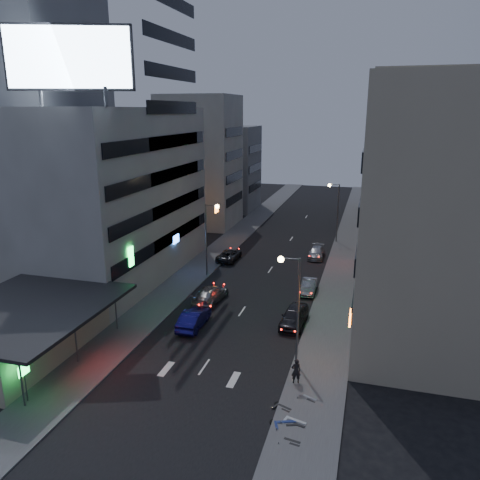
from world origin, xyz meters
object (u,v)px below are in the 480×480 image
at_px(parked_car_right_far, 316,253).
at_px(scooter_black_b, 293,402).
at_px(parked_car_right_near, 294,316).
at_px(scooter_silver_b, 318,393).
at_px(scooter_blue, 297,411).
at_px(person, 296,371).
at_px(road_car_blue, 194,319).
at_px(parked_car_right_mid, 309,286).
at_px(scooter_black_a, 302,434).
at_px(parked_car_left, 229,255).
at_px(scooter_silver_a, 308,414).
at_px(road_car_silver, 210,294).

relative_size(parked_car_right_far, scooter_black_b, 2.80).
distance_m(parked_car_right_near, scooter_silver_b, 10.88).
bearing_deg(scooter_blue, person, -10.31).
height_order(parked_car_right_near, road_car_blue, parked_car_right_near).
distance_m(parked_car_right_mid, scooter_black_b, 19.64).
relative_size(parked_car_right_mid, scooter_black_a, 2.44).
distance_m(parked_car_left, person, 27.36).
relative_size(scooter_black_a, scooter_silver_a, 0.83).
bearing_deg(parked_car_right_mid, person, -86.82).
relative_size(person, scooter_silver_b, 1.10).
distance_m(road_car_silver, scooter_black_a, 20.84).
height_order(road_car_silver, scooter_silver_a, road_car_silver).
bearing_deg(parked_car_left, scooter_silver_b, 118.75).
bearing_deg(scooter_silver_a, scooter_black_a, -167.79).
bearing_deg(scooter_silver_b, road_car_blue, 78.01).
xyz_separation_m(scooter_silver_a, scooter_blue, (-0.68, 0.11, -0.00)).
distance_m(parked_car_right_near, parked_car_left, 18.88).
bearing_deg(parked_car_right_far, parked_car_right_mid, -87.55).
height_order(parked_car_right_near, person, person).
bearing_deg(scooter_silver_b, scooter_black_a, -163.01).
height_order(road_car_blue, scooter_silver_a, road_car_blue).
relative_size(parked_car_right_far, scooter_blue, 2.29).
relative_size(road_car_blue, scooter_black_a, 2.86).
bearing_deg(scooter_black_b, road_car_blue, 70.22).
xyz_separation_m(parked_car_right_mid, road_car_blue, (-8.25, -10.47, 0.11)).
bearing_deg(person, scooter_silver_a, 86.79).
distance_m(parked_car_left, road_car_blue, 18.47).
bearing_deg(scooter_black_b, scooter_silver_a, -112.63).
relative_size(parked_car_right_mid, road_car_blue, 0.85).
relative_size(scooter_black_a, scooter_black_b, 1.01).
bearing_deg(road_car_silver, parked_car_right_mid, -146.11).
height_order(parked_car_right_near, scooter_silver_b, parked_car_right_near).
bearing_deg(parked_car_right_mid, scooter_blue, -85.87).
bearing_deg(person, road_car_blue, -54.40).
relative_size(parked_car_left, scooter_black_b, 3.00).
height_order(parked_car_right_near, parked_car_right_mid, parked_car_right_near).
bearing_deg(scooter_black_b, parked_car_right_near, 31.75).
height_order(person, scooter_blue, person).
relative_size(person, scooter_blue, 0.90).
bearing_deg(road_car_silver, scooter_silver_b, 136.36).
distance_m(parked_car_right_near, parked_car_right_far, 19.62).
distance_m(road_car_silver, scooter_silver_a, 19.50).
distance_m(road_car_blue, road_car_silver, 5.56).
relative_size(parked_car_right_far, road_car_silver, 0.86).
bearing_deg(parked_car_right_near, parked_car_right_far, 94.72).
bearing_deg(scooter_black_b, parked_car_left, 47.13).
distance_m(parked_car_right_near, scooter_silver_a, 13.20).
bearing_deg(parked_car_right_far, road_car_blue, -109.63).
distance_m(parked_car_right_near, scooter_black_b, 11.94).
relative_size(parked_car_right_mid, road_car_silver, 0.76).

